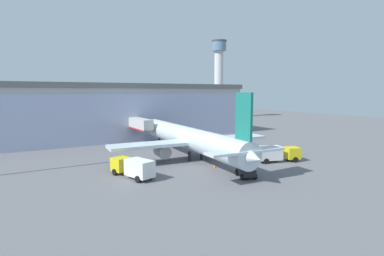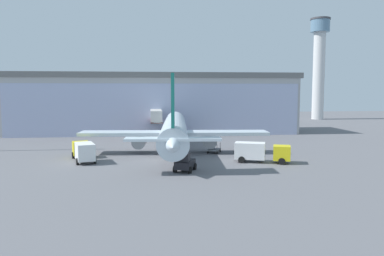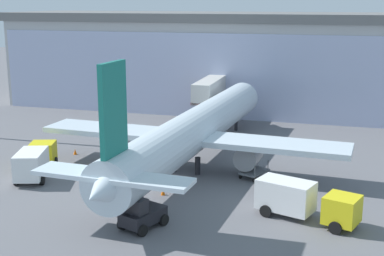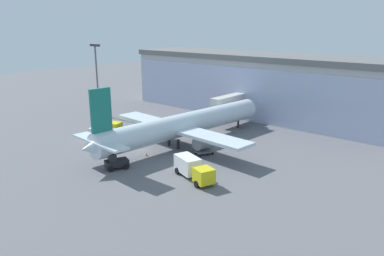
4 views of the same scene
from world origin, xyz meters
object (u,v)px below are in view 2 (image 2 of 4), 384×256
Objects in this scene: fuel_truck at (260,152)px; jet_bridge at (156,116)px; airplane at (174,130)px; safety_cone_wingtip at (93,151)px; pushback_tug at (185,163)px; catering_truck at (84,151)px; baggage_cart at (214,150)px; safety_cone_nose at (176,159)px; control_tower at (319,62)px.

jet_bridge is at bearing 133.42° from fuel_truck.
safety_cone_wingtip is at bearing 91.28° from airplane.
fuel_truck reaches higher than pushback_tug.
jet_bridge is at bearing -38.62° from catering_truck.
jet_bridge is 1.94× the size of catering_truck.
airplane is 12.16× the size of baggage_cart.
jet_bridge is 32.76m from fuel_truck.
safety_cone_nose is at bearing -114.15° from catering_truck.
jet_bridge is 26.84× the size of safety_cone_nose.
safety_cone_nose is at bearing -171.05° from fuel_truck.
control_tower is 4.50× the size of fuel_truck.
control_tower is 62.25× the size of safety_cone_nose.
safety_cone_wingtip is (0.22, 7.20, -1.19)m from catering_truck.
catering_truck is (-10.68, -26.03, -3.00)m from jet_bridge.
airplane is at bearing -80.26° from catering_truck.
safety_cone_nose is at bearing -127.34° from control_tower.
airplane is 14.78m from pushback_tug.
pushback_tug is (-10.65, -4.33, -0.49)m from fuel_truck.
catering_truck reaches higher than baggage_cart.
catering_truck is 1.00× the size of fuel_truck.
catering_truck is at bearing -169.40° from fuel_truck.
catering_truck is (-12.97, -6.34, -2.00)m from airplane.
safety_cone_nose is (1.79, -27.75, -4.19)m from jet_bridge.
pushback_tug is 6.62× the size of safety_cone_nose.
jet_bridge reaches higher than safety_cone_nose.
baggage_cart is 9.08m from safety_cone_nose.
pushback_tug is at bearing -85.10° from safety_cone_nose.
control_tower reaches higher than baggage_cart.
fuel_truck is 2.09× the size of pushback_tug.
catering_truck is 13.86× the size of safety_cone_nose.
jet_bridge reaches higher than safety_cone_wingtip.
airplane is at bearing 22.28° from pushback_tug.
fuel_truck is 11.48m from safety_cone_nose.
fuel_truck reaches higher than baggage_cart.
catering_truck is at bearing 121.19° from airplane.
safety_cone_nose is at bearing -36.03° from safety_cone_wingtip.
jet_bridge is 1.94× the size of fuel_truck.
fuel_truck is 2.37× the size of baggage_cart.
pushback_tug is (2.35, -34.26, -3.49)m from jet_bridge.
baggage_cart is 5.83× the size of safety_cone_wingtip.
catering_truck is 12.65m from safety_cone_nose.
catering_truck is 24.00m from fuel_truck.
jet_bridge is 23.33m from baggage_cart.
safety_cone_nose is at bearing 158.07° from baggage_cart.
jet_bridge is 4.60× the size of baggage_cart.
safety_cone_wingtip is (-12.26, 8.92, 0.00)m from safety_cone_nose.
safety_cone_wingtip is at bearing 61.74° from pushback_tug.
pushback_tug reaches higher than safety_cone_wingtip.
jet_bridge is at bearing 11.76° from airplane.
airplane is at bearing 97.90° from baggage_cart.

